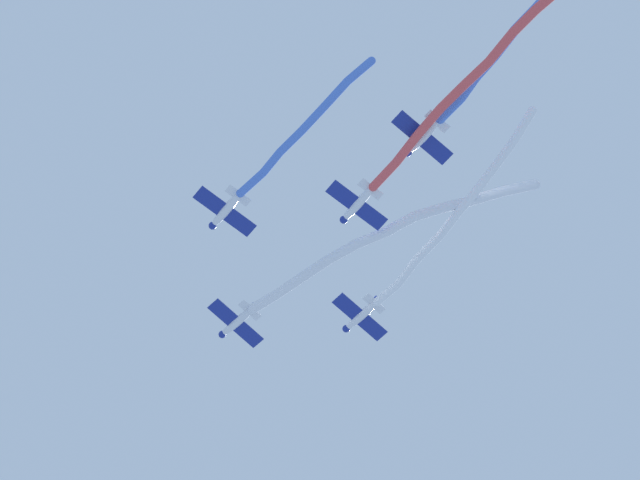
{
  "coord_description": "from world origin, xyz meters",
  "views": [
    {
      "loc": [
        42.31,
        -1.48,
        5.9
      ],
      "look_at": [
        4.92,
        2.75,
        84.85
      ],
      "focal_mm": 54.74,
      "sensor_mm": 36.0,
      "label": 1
    }
  ],
  "objects_px": {
    "airplane_right_wing": "(360,316)",
    "airplane_slot": "(357,205)",
    "airplane_lead": "(236,322)",
    "airplane_trail": "(423,137)",
    "airplane_left_wing": "(225,211)"
  },
  "relations": [
    {
      "from": "airplane_right_wing",
      "to": "airplane_slot",
      "type": "relative_size",
      "value": 0.96
    },
    {
      "from": "airplane_lead",
      "to": "airplane_trail",
      "type": "relative_size",
      "value": 0.96
    },
    {
      "from": "airplane_lead",
      "to": "airplane_slot",
      "type": "bearing_deg",
      "value": 176.19
    },
    {
      "from": "airplane_left_wing",
      "to": "airplane_slot",
      "type": "bearing_deg",
      "value": -131.97
    },
    {
      "from": "airplane_lead",
      "to": "airplane_slot",
      "type": "relative_size",
      "value": 0.95
    },
    {
      "from": "airplane_left_wing",
      "to": "airplane_trail",
      "type": "distance_m",
      "value": 18.4
    },
    {
      "from": "airplane_left_wing",
      "to": "airplane_trail",
      "type": "relative_size",
      "value": 1.01
    },
    {
      "from": "airplane_lead",
      "to": "airplane_trail",
      "type": "distance_m",
      "value": 24.67
    },
    {
      "from": "airplane_left_wing",
      "to": "airplane_right_wing",
      "type": "xyz_separation_m",
      "value": [
        -9.67,
        13.29,
        0.7
      ]
    },
    {
      "from": "airplane_right_wing",
      "to": "airplane_lead",
      "type": "bearing_deg",
      "value": 43.36
    },
    {
      "from": "airplane_lead",
      "to": "airplane_left_wing",
      "type": "height_order",
      "value": "airplane_lead"
    },
    {
      "from": "airplane_left_wing",
      "to": "airplane_right_wing",
      "type": "bearing_deg",
      "value": -86.97
    },
    {
      "from": "airplane_trail",
      "to": "airplane_lead",
      "type": "bearing_deg",
      "value": 1.99
    },
    {
      "from": "airplane_slot",
      "to": "airplane_lead",
      "type": "bearing_deg",
      "value": 3.79
    },
    {
      "from": "airplane_lead",
      "to": "airplane_right_wing",
      "type": "height_order",
      "value": "airplane_right_wing"
    }
  ]
}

